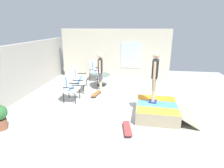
# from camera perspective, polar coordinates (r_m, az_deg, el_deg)

# --- Properties ---
(ground_plane) EXTENTS (12.00, 12.00, 0.10)m
(ground_plane) POSITION_cam_1_polar(r_m,az_deg,el_deg) (7.06, 0.96, -6.89)
(ground_plane) COLOR #A8A8A3
(back_wall_cinderblock) EXTENTS (9.00, 0.20, 2.20)m
(back_wall_cinderblock) POSITION_cam_1_polar(r_m,az_deg,el_deg) (8.17, -28.07, 2.96)
(back_wall_cinderblock) COLOR #ADA89E
(back_wall_cinderblock) RESTS_ON ground_plane
(house_facade) EXTENTS (0.23, 6.00, 2.73)m
(house_facade) POSITION_cam_1_polar(r_m,az_deg,el_deg) (10.36, 1.01, 9.28)
(house_facade) COLOR beige
(house_facade) RESTS_ON ground_plane
(skate_ramp) EXTENTS (1.60, 1.93, 0.43)m
(skate_ramp) POSITION_cam_1_polar(r_m,az_deg,el_deg) (6.34, 13.93, -7.80)
(skate_ramp) COLOR tan
(skate_ramp) RESTS_ON ground_plane
(patio_bench) EXTENTS (1.32, 0.75, 1.02)m
(patio_bench) POSITION_cam_1_polar(r_m,az_deg,el_deg) (8.61, -10.70, 2.10)
(patio_bench) COLOR black
(patio_bench) RESTS_ON ground_plane
(patio_chair_near_house) EXTENTS (0.76, 0.71, 1.02)m
(patio_chair_near_house) POSITION_cam_1_polar(r_m,az_deg,el_deg) (10.08, -5.58, 4.60)
(patio_chair_near_house) COLOR black
(patio_chair_near_house) RESTS_ON ground_plane
(patio_chair_by_wall) EXTENTS (0.63, 0.56, 1.02)m
(patio_chair_by_wall) POSITION_cam_1_polar(r_m,az_deg,el_deg) (7.43, -13.39, -0.63)
(patio_chair_by_wall) COLOR black
(patio_chair_by_wall) RESTS_ON ground_plane
(patio_table) EXTENTS (0.90, 0.90, 0.57)m
(patio_table) POSITION_cam_1_polar(r_m,az_deg,el_deg) (9.15, -3.41, 1.93)
(patio_table) COLOR black
(patio_table) RESTS_ON ground_plane
(person_watching) EXTENTS (0.48, 0.26, 1.73)m
(person_watching) POSITION_cam_1_polar(r_m,az_deg,el_deg) (8.35, -3.65, 4.69)
(person_watching) COLOR silver
(person_watching) RESTS_ON ground_plane
(person_skater) EXTENTS (0.47, 0.29, 1.70)m
(person_skater) POSITION_cam_1_polar(r_m,az_deg,el_deg) (6.05, 13.20, 3.17)
(person_skater) COLOR navy
(person_skater) RESTS_ON skate_ramp
(skateboard_by_bench) EXTENTS (0.82, 0.34, 0.10)m
(skateboard_by_bench) POSITION_cam_1_polar(r_m,az_deg,el_deg) (7.97, -4.91, -2.95)
(skateboard_by_bench) COLOR brown
(skateboard_by_bench) RESTS_ON ground_plane
(skateboard_spare) EXTENTS (0.82, 0.33, 0.10)m
(skateboard_spare) POSITION_cam_1_polar(r_m,az_deg,el_deg) (5.41, 4.79, -13.58)
(skateboard_spare) COLOR #B23838
(skateboard_spare) RESTS_ON ground_plane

